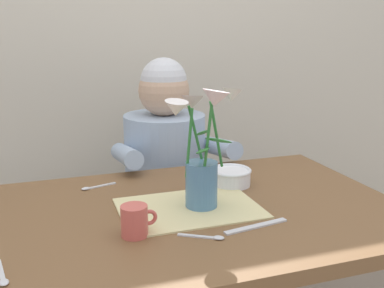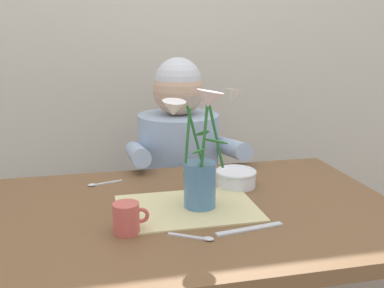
# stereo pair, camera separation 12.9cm
# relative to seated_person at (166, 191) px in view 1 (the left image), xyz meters

# --- Properties ---
(wood_panel_backdrop) EXTENTS (4.00, 0.10, 2.50)m
(wood_panel_backdrop) POSITION_rel_seated_person_xyz_m (-0.08, 0.43, 0.69)
(wood_panel_backdrop) COLOR beige
(wood_panel_backdrop) RESTS_ON ground_plane
(dining_table) EXTENTS (1.20, 0.80, 0.74)m
(dining_table) POSITION_rel_seated_person_xyz_m (-0.08, -0.62, 0.08)
(dining_table) COLOR brown
(dining_table) RESTS_ON ground_plane
(seated_person) EXTENTS (0.45, 0.47, 1.14)m
(seated_person) POSITION_rel_seated_person_xyz_m (0.00, 0.00, 0.00)
(seated_person) COLOR #4C4C56
(seated_person) RESTS_ON ground_plane
(striped_placemat) EXTENTS (0.40, 0.28, 0.00)m
(striped_placemat) POSITION_rel_seated_person_xyz_m (-0.10, -0.61, 0.18)
(striped_placemat) COLOR beige
(striped_placemat) RESTS_ON dining_table
(flower_vase) EXTENTS (0.26, 0.25, 0.36)m
(flower_vase) POSITION_rel_seated_person_xyz_m (-0.06, -0.62, 0.34)
(flower_vase) COLOR teal
(flower_vase) RESTS_ON dining_table
(ceramic_bowl) EXTENTS (0.14, 0.14, 0.06)m
(ceramic_bowl) POSITION_rel_seated_person_xyz_m (0.10, -0.46, 0.21)
(ceramic_bowl) COLOR white
(ceramic_bowl) RESTS_ON dining_table
(dinner_knife) EXTENTS (0.19, 0.05, 0.00)m
(dinner_knife) POSITION_rel_seated_person_xyz_m (0.03, -0.79, 0.18)
(dinner_knife) COLOR silver
(dinner_knife) RESTS_ON dining_table
(tea_cup) EXTENTS (0.09, 0.07, 0.08)m
(tea_cup) POSITION_rel_seated_person_xyz_m (-0.28, -0.73, 0.22)
(tea_cup) COLOR #CC564C
(tea_cup) RESTS_ON dining_table
(spoon_0) EXTENTS (0.12, 0.05, 0.01)m
(spoon_0) POSITION_rel_seated_person_xyz_m (-0.34, -0.35, 0.18)
(spoon_0) COLOR silver
(spoon_0) RESTS_ON dining_table
(spoon_1) EXTENTS (0.11, 0.07, 0.01)m
(spoon_1) POSITION_rel_seated_person_xyz_m (-0.11, -0.81, 0.18)
(spoon_1) COLOR silver
(spoon_1) RESTS_ON dining_table
(spoon_2) EXTENTS (0.04, 0.12, 0.01)m
(spoon_2) POSITION_rel_seated_person_xyz_m (-0.58, -0.84, 0.18)
(spoon_2) COLOR silver
(spoon_2) RESTS_ON dining_table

